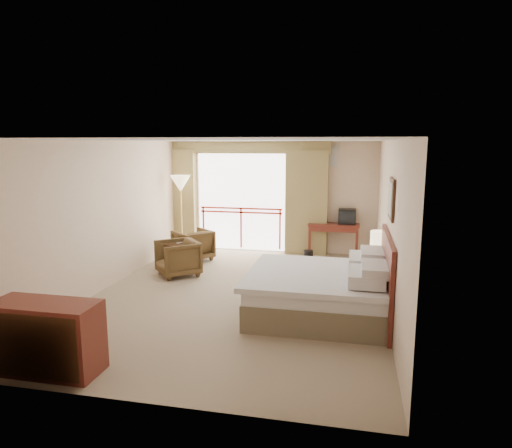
% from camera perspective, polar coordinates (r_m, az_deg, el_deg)
% --- Properties ---
extents(floor, '(7.00, 7.00, 0.00)m').
position_cam_1_polar(floor, '(8.16, -2.24, -8.89)').
color(floor, gray).
rests_on(floor, ground).
extents(ceiling, '(7.00, 7.00, 0.00)m').
position_cam_1_polar(ceiling, '(7.72, -2.38, 10.43)').
color(ceiling, white).
rests_on(ceiling, wall_back).
extents(wall_back, '(5.00, 0.00, 5.00)m').
position_cam_1_polar(wall_back, '(11.22, 2.12, 3.39)').
color(wall_back, beige).
rests_on(wall_back, ground).
extents(wall_front, '(5.00, 0.00, 5.00)m').
position_cam_1_polar(wall_front, '(4.60, -13.22, -6.59)').
color(wall_front, beige).
rests_on(wall_front, ground).
extents(wall_left, '(0.00, 7.00, 7.00)m').
position_cam_1_polar(wall_left, '(8.78, -18.32, 1.04)').
color(wall_left, beige).
rests_on(wall_left, ground).
extents(wall_right, '(0.00, 7.00, 7.00)m').
position_cam_1_polar(wall_right, '(7.61, 16.24, -0.17)').
color(wall_right, beige).
rests_on(wall_right, ground).
extents(balcony_door, '(2.40, 0.00, 2.40)m').
position_cam_1_polar(balcony_door, '(11.38, -1.87, 2.73)').
color(balcony_door, white).
rests_on(balcony_door, wall_back).
extents(balcony_railing, '(2.09, 0.03, 1.02)m').
position_cam_1_polar(balcony_railing, '(11.42, -1.89, 0.79)').
color(balcony_railing, '#B31F0F').
rests_on(balcony_railing, wall_back).
extents(curtain_left, '(1.00, 0.26, 2.50)m').
position_cam_1_polar(curtain_left, '(11.76, -9.87, 3.07)').
color(curtain_left, olive).
rests_on(curtain_left, wall_back).
extents(curtain_right, '(1.00, 0.26, 2.50)m').
position_cam_1_polar(curtain_right, '(10.97, 6.37, 2.66)').
color(curtain_right, olive).
rests_on(curtain_right, wall_back).
extents(valance, '(4.40, 0.22, 0.28)m').
position_cam_1_polar(valance, '(11.20, -2.04, 9.54)').
color(valance, olive).
rests_on(valance, wall_back).
extents(hvac_vent, '(0.50, 0.04, 0.50)m').
position_cam_1_polar(hvac_vent, '(10.97, 8.90, 8.37)').
color(hvac_vent, silver).
rests_on(hvac_vent, wall_back).
extents(bed, '(2.13, 2.06, 0.97)m').
position_cam_1_polar(bed, '(7.26, 8.19, -8.30)').
color(bed, brown).
rests_on(bed, floor).
extents(headboard, '(0.06, 2.10, 1.30)m').
position_cam_1_polar(headboard, '(7.18, 15.98, -6.50)').
color(headboard, '#571913').
rests_on(headboard, wall_right).
extents(framed_art, '(0.04, 0.72, 0.60)m').
position_cam_1_polar(framed_art, '(6.95, 16.55, 3.04)').
color(framed_art, black).
rests_on(framed_art, wall_right).
extents(nightstand, '(0.42, 0.48, 0.55)m').
position_cam_1_polar(nightstand, '(8.57, 14.93, -6.39)').
color(nightstand, '#571913').
rests_on(nightstand, floor).
extents(table_lamp, '(0.31, 0.31, 0.54)m').
position_cam_1_polar(table_lamp, '(8.45, 15.12, -1.79)').
color(table_lamp, tan).
rests_on(table_lamp, nightstand).
extents(phone, '(0.21, 0.18, 0.08)m').
position_cam_1_polar(phone, '(8.34, 14.73, -4.61)').
color(phone, black).
rests_on(phone, nightstand).
extents(desk, '(1.19, 0.57, 0.78)m').
position_cam_1_polar(desk, '(11.07, 9.70, -0.74)').
color(desk, '#571913').
rests_on(desk, floor).
extents(tv, '(0.40, 0.32, 0.36)m').
position_cam_1_polar(tv, '(10.94, 11.31, 0.93)').
color(tv, black).
rests_on(tv, desk).
extents(coffee_maker, '(0.16, 0.16, 0.29)m').
position_cam_1_polar(coffee_maker, '(10.98, 7.91, 0.86)').
color(coffee_maker, black).
rests_on(coffee_maker, desk).
extents(cup, '(0.08, 0.08, 0.09)m').
position_cam_1_polar(cup, '(10.94, 8.66, 0.29)').
color(cup, white).
rests_on(cup, desk).
extents(wastebasket, '(0.23, 0.23, 0.27)m').
position_cam_1_polar(wastebasket, '(10.38, 6.55, -4.03)').
color(wastebasket, black).
rests_on(wastebasket, floor).
extents(armchair_far, '(1.07, 1.07, 0.70)m').
position_cam_1_polar(armchair_far, '(10.65, -7.84, -4.45)').
color(armchair_far, '#443018').
rests_on(armchair_far, floor).
extents(armchair_near, '(1.10, 1.10, 0.72)m').
position_cam_1_polar(armchair_near, '(9.48, -9.69, -6.33)').
color(armchair_near, '#443018').
rests_on(armchair_near, floor).
extents(side_table, '(0.54, 0.54, 0.58)m').
position_cam_1_polar(side_table, '(9.76, -10.03, -3.42)').
color(side_table, black).
rests_on(side_table, floor).
extents(book, '(0.25, 0.26, 0.02)m').
position_cam_1_polar(book, '(9.72, -10.07, -2.34)').
color(book, white).
rests_on(book, side_table).
extents(floor_lamp, '(0.48, 0.48, 1.90)m').
position_cam_1_polar(floor_lamp, '(11.08, -9.42, 4.65)').
color(floor_lamp, tan).
rests_on(floor_lamp, floor).
extents(dresser, '(1.27, 0.54, 0.85)m').
position_cam_1_polar(dresser, '(5.98, -24.80, -12.74)').
color(dresser, '#571913').
rests_on(dresser, floor).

